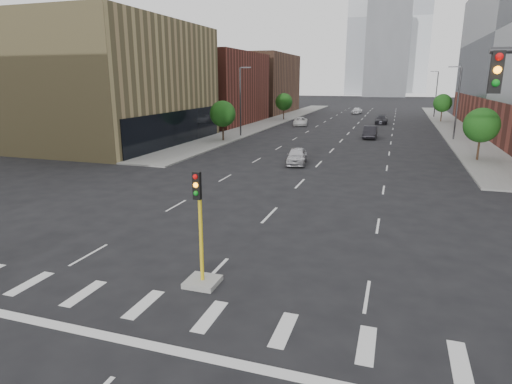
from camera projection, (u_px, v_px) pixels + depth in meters
The scene contains 21 objects.
sidewalk_left_far at pixel (277, 120), 80.43m from camera, with size 5.00×92.00×0.15m, color gray.
sidewalk_right_far at pixel (450, 125), 71.39m from camera, with size 5.00×92.00×0.15m, color gray.
building_left_mid at pixel (102, 84), 51.19m from camera, with size 20.00×24.00×14.00m, color #9C8A58.
building_left_far_a at pixel (197, 88), 75.33m from camera, with size 20.00×22.00×12.00m, color brown.
building_left_far_b at pixel (246, 84), 99.08m from camera, with size 20.00×24.00×13.00m, color brown.
tower_left at pixel (374, 19), 203.49m from camera, with size 22.00×22.00×70.00m, color #B2B7BC.
tower_right at pixel (413, 18), 233.53m from camera, with size 20.00×20.00×80.00m, color #B2B7BC.
tower_mid at pixel (388, 45), 186.04m from camera, with size 18.00×18.00×44.00m, color slate.
median_traffic_signal at pixel (201, 261), 15.94m from camera, with size 1.20×1.20×4.40m.
streetlight_right_a at pixel (457, 100), 53.15m from camera, with size 1.60×0.22×9.07m.
streetlight_right_b at pixel (436, 92), 85.30m from camera, with size 1.60×0.22×9.07m.
streetlight_left at pixel (241, 99), 56.64m from camera, with size 1.60×0.22×9.07m.
tree_left_near at pixel (223, 114), 52.64m from camera, with size 3.20×3.20×4.85m.
tree_left_far at pixel (284, 102), 80.20m from camera, with size 3.20×3.20×4.85m.
tree_right_near at pixel (482, 125), 39.61m from camera, with size 3.20×3.20×4.85m.
tree_right_far at pixel (443, 103), 76.35m from camera, with size 3.20×3.20×4.85m.
car_near_left at pixel (297, 156), 39.00m from camera, with size 1.75×4.36×1.49m, color #B6B6BB.
car_mid_right at pixel (370, 132), 56.10m from camera, with size 1.65×4.74×1.56m, color black.
car_far_left at pixel (300, 122), 71.42m from camera, with size 2.23×4.83×1.34m, color silver.
car_deep_right at pixel (381, 120), 73.97m from camera, with size 1.95×4.79×1.39m, color #232228.
car_distant at pixel (357, 111), 94.98m from camera, with size 1.77×4.40×1.50m, color silver.
Camera 1 is at (6.53, -4.42, 7.54)m, focal length 30.00 mm.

